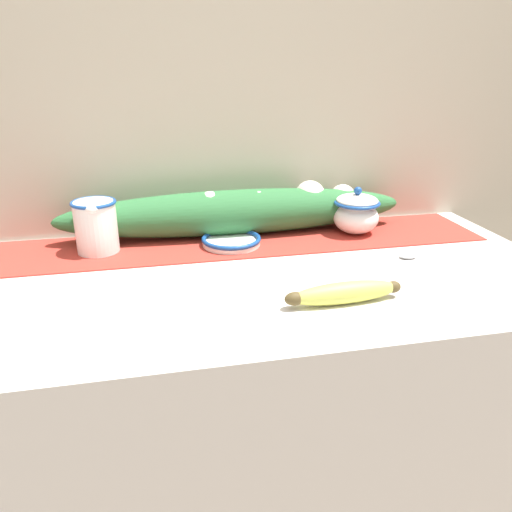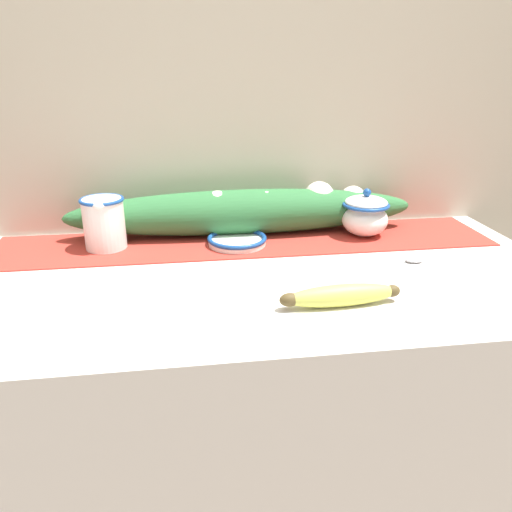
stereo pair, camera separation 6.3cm
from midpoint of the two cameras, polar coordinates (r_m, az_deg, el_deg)
The scene contains 9 objects.
countertop at distance 1.27m, azimuth 1.68°, elevation -20.83°, with size 1.29×0.64×0.90m, color silver.
back_wall at distance 1.28m, azimuth -0.62°, elevation 16.73°, with size 2.09×0.04×2.40m, color #B7AD99.
table_runner at distance 1.21m, azimuth 0.34°, elevation 1.68°, with size 1.19×0.23×0.00m, color #B23328.
cream_pitcher at distance 1.19m, azimuth -15.54°, elevation 3.84°, with size 0.10×0.12×0.12m.
sugar_bowl at distance 1.27m, azimuth 13.77°, elevation 4.59°, with size 0.11×0.11×0.12m.
small_dish at distance 1.18m, azimuth -0.66°, elevation 1.80°, with size 0.14×0.14×0.02m.
banana at distance 0.91m, azimuth 11.64°, elevation -4.46°, with size 0.23×0.05×0.04m.
spoon at distance 1.14m, azimuth 18.55°, elevation -0.50°, with size 0.19×0.03×0.01m.
poinsettia_garland at distance 1.24m, azimuth 0.02°, elevation 5.18°, with size 0.87×0.12×0.12m.
Camera 2 is at (-0.14, -0.93, 1.30)m, focal length 35.00 mm.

